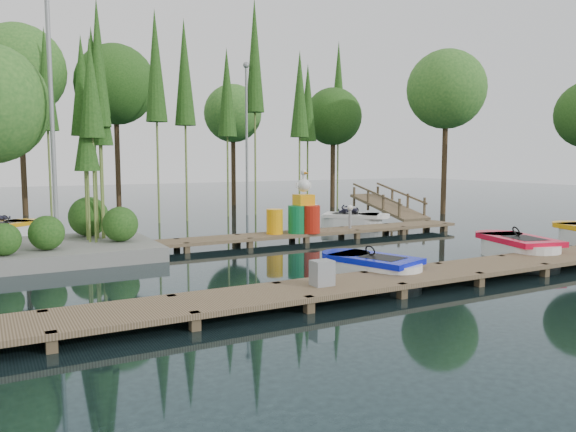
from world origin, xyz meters
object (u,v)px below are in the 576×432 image
boat_red (518,248)px  drum_cluster (305,214)px  island (18,142)px  utility_cabinet (322,273)px  yellow_barrel (275,221)px  boat_yellow_far (3,231)px  boat_blue (373,269)px

boat_red → drum_cluster: drum_cluster is taller
island → utility_cabinet: 9.53m
yellow_barrel → drum_cluster: (1.06, -0.16, 0.21)m
island → utility_cabinet: island is taller
yellow_barrel → boat_red: bearing=-51.1°
boat_yellow_far → utility_cabinet: (5.16, -12.38, 0.27)m
island → boat_red: (12.01, -6.51, -2.90)m
boat_red → utility_cabinet: size_ratio=6.30×
boat_red → utility_cabinet: boat_red is taller
yellow_barrel → island: bearing=173.9°
boat_blue → utility_cabinet: size_ratio=5.63×
boat_yellow_far → drum_cluster: size_ratio=1.34×
boat_yellow_far → boat_blue: bearing=-74.6°
island → boat_yellow_far: (-0.34, 4.59, -2.91)m
yellow_barrel → utility_cabinet: bearing=-110.2°
boat_blue → boat_yellow_far: boat_yellow_far is taller
island → boat_yellow_far: size_ratio=2.42×
boat_red → yellow_barrel: (-4.61, 5.72, 0.43)m
boat_red → drum_cluster: (-3.55, 5.56, 0.63)m
boat_blue → yellow_barrel: 5.98m
boat_blue → utility_cabinet: 2.33m
island → boat_blue: bearing=-44.4°
boat_yellow_far → yellow_barrel: boat_yellow_far is taller
utility_cabinet → yellow_barrel: (2.58, 7.00, 0.16)m
utility_cabinet → drum_cluster: bearing=62.0°
boat_blue → boat_yellow_far: bearing=103.9°
utility_cabinet → yellow_barrel: bearing=69.8°
island → utility_cabinet: size_ratio=13.71×
island → boat_yellow_far: 5.44m
boat_red → drum_cluster: bearing=137.0°
drum_cluster → boat_blue: bearing=-105.4°
yellow_barrel → drum_cluster: bearing=-8.4°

